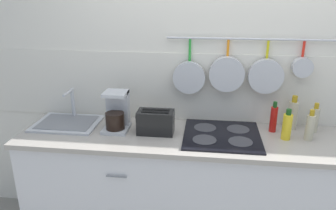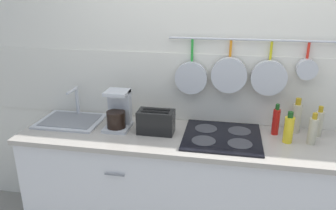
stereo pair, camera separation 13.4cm
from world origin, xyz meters
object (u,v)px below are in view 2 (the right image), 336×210
at_px(bottle_dish_soap, 276,121).
at_px(bottle_vinegar, 313,130).
at_px(bottle_cooking_wine, 319,123).
at_px(bottle_sesame_oil, 289,129).
at_px(bottle_hot_sauce, 296,117).
at_px(toaster, 156,122).
at_px(coffee_maker, 118,112).

height_order(bottle_dish_soap, bottle_vinegar, bottle_dish_soap).
distance_m(bottle_dish_soap, bottle_cooking_wine, 0.29).
relative_size(bottle_sesame_oil, bottle_hot_sauce, 0.86).
bearing_deg(toaster, bottle_vinegar, 1.05).
relative_size(coffee_maker, bottle_cooking_wine, 1.30).
relative_size(toaster, bottle_dish_soap, 1.21).
xyz_separation_m(bottle_dish_soap, bottle_cooking_wine, (0.29, 0.03, -0.00)).
bearing_deg(bottle_sesame_oil, bottle_hot_sauce, 67.44).
relative_size(bottle_vinegar, bottle_cooking_wine, 0.99).
distance_m(toaster, bottle_dish_soap, 0.86).
relative_size(coffee_maker, bottle_dish_soap, 1.27).
bearing_deg(toaster, coffee_maker, 171.82).
relative_size(coffee_maker, bottle_vinegar, 1.31).
height_order(toaster, bottle_sesame_oil, bottle_sesame_oil).
bearing_deg(bottle_sesame_oil, bottle_vinegar, 2.25).
relative_size(coffee_maker, bottle_hot_sauce, 1.12).
relative_size(bottle_sesame_oil, bottle_cooking_wine, 1.00).
bearing_deg(bottle_cooking_wine, bottle_vinegar, -116.15).
distance_m(coffee_maker, bottle_hot_sauce, 1.30).
height_order(toaster, bottle_dish_soap, bottle_dish_soap).
relative_size(toaster, bottle_hot_sauce, 1.07).
bearing_deg(bottle_dish_soap, bottle_cooking_wine, 5.11).
bearing_deg(bottle_cooking_wine, toaster, -171.93).
height_order(bottle_sesame_oil, bottle_cooking_wine, bottle_cooking_wine).
relative_size(bottle_dish_soap, bottle_hot_sauce, 0.89).
bearing_deg(bottle_vinegar, toaster, -178.95).
relative_size(bottle_hot_sauce, bottle_cooking_wine, 1.16).
bearing_deg(toaster, bottle_hot_sauce, 11.53).
distance_m(coffee_maker, bottle_dish_soap, 1.15).
xyz_separation_m(bottle_dish_soap, bottle_hot_sauce, (0.15, 0.07, 0.01)).
xyz_separation_m(bottle_dish_soap, bottle_vinegar, (0.22, -0.12, -0.00)).
xyz_separation_m(coffee_maker, bottle_cooking_wine, (1.44, 0.12, -0.02)).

